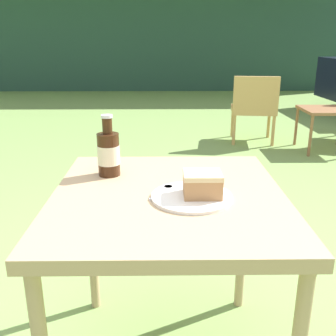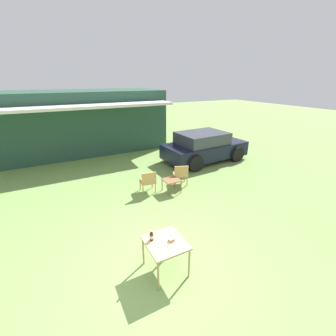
{
  "view_description": "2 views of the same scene",
  "coord_description": "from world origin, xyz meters",
  "px_view_note": "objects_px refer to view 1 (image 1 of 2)",
  "views": [
    {
      "loc": [
        -0.02,
        -1.16,
        1.18
      ],
      "look_at": [
        0.0,
        0.1,
        0.75
      ],
      "focal_mm": 42.0,
      "sensor_mm": 36.0,
      "label": 1
    },
    {
      "loc": [
        -1.57,
        -3.11,
        3.62
      ],
      "look_at": [
        1.6,
        2.94,
        0.9
      ],
      "focal_mm": 24.0,
      "sensor_mm": 36.0,
      "label": 2
    }
  ],
  "objects_px": {
    "patio_table": "(168,214)",
    "cake_on_plate": "(198,190)",
    "wicker_chair_cushioned": "(254,105)",
    "garden_side_table": "(328,113)",
    "cola_bottle_near": "(109,153)"
  },
  "relations": [
    {
      "from": "cake_on_plate",
      "to": "cola_bottle_near",
      "type": "relative_size",
      "value": 1.15
    },
    {
      "from": "patio_table",
      "to": "cola_bottle_near",
      "type": "xyz_separation_m",
      "value": [
        -0.21,
        0.18,
        0.16
      ]
    },
    {
      "from": "wicker_chair_cushioned",
      "to": "garden_side_table",
      "type": "height_order",
      "value": "wicker_chair_cushioned"
    },
    {
      "from": "garden_side_table",
      "to": "cake_on_plate",
      "type": "distance_m",
      "value": 3.43
    },
    {
      "from": "wicker_chair_cushioned",
      "to": "cake_on_plate",
      "type": "distance_m",
      "value": 3.48
    },
    {
      "from": "cake_on_plate",
      "to": "cola_bottle_near",
      "type": "xyz_separation_m",
      "value": [
        -0.3,
        0.22,
        0.05
      ]
    },
    {
      "from": "wicker_chair_cushioned",
      "to": "patio_table",
      "type": "xyz_separation_m",
      "value": [
        -1.02,
        -3.3,
        0.19
      ]
    },
    {
      "from": "wicker_chair_cushioned",
      "to": "patio_table",
      "type": "distance_m",
      "value": 3.46
    },
    {
      "from": "patio_table",
      "to": "cake_on_plate",
      "type": "xyz_separation_m",
      "value": [
        0.09,
        -0.05,
        0.1
      ]
    },
    {
      "from": "garden_side_table",
      "to": "cake_on_plate",
      "type": "relative_size",
      "value": 2.16
    },
    {
      "from": "wicker_chair_cushioned",
      "to": "cake_on_plate",
      "type": "xyz_separation_m",
      "value": [
        -0.93,
        -3.34,
        0.3
      ]
    },
    {
      "from": "wicker_chair_cushioned",
      "to": "garden_side_table",
      "type": "bearing_deg",
      "value": 160.91
    },
    {
      "from": "wicker_chair_cushioned",
      "to": "garden_side_table",
      "type": "relative_size",
      "value": 1.42
    },
    {
      "from": "wicker_chair_cushioned",
      "to": "cola_bottle_near",
      "type": "bearing_deg",
      "value": 75.65
    },
    {
      "from": "garden_side_table",
      "to": "patio_table",
      "type": "xyz_separation_m",
      "value": [
        -1.73,
        -2.94,
        0.22
      ]
    }
  ]
}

